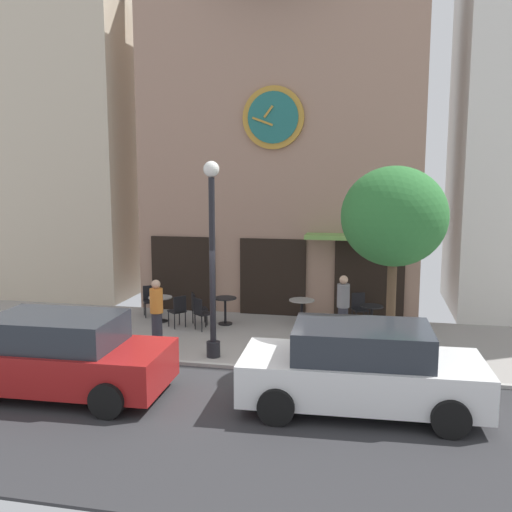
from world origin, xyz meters
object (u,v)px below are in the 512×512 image
object	(u,v)px
cafe_chair_corner	(178,309)
cafe_chair_by_entrance	(197,306)
street_tree	(394,217)
cafe_chair_under_awning	(150,298)
cafe_chair_right_end	(359,306)
pedestrian_grey	(343,307)
pedestrian_orange	(157,312)
parked_car_white	(361,368)
cafe_table_near_curb	(160,304)
parked_car_red	(57,355)
cafe_chair_near_tree	(201,311)
street_lamp	(212,260)
cafe_table_near_door	(225,306)
cafe_table_center_right	(372,315)
cafe_table_center	(302,307)

from	to	relation	value
cafe_chair_corner	cafe_chair_by_entrance	bearing A→B (deg)	44.24
street_tree	cafe_chair_under_awning	size ratio (longest dim) A/B	4.88
cafe_chair_right_end	pedestrian_grey	size ratio (longest dim) A/B	0.54
pedestrian_orange	parked_car_white	bearing A→B (deg)	-28.86
cafe_chair_by_entrance	cafe_chair_corner	xyz separation A→B (m)	(-0.41, -0.40, 0.00)
cafe_table_near_curb	parked_car_red	world-z (taller)	parked_car_red
street_tree	cafe_chair_near_tree	world-z (taller)	street_tree
street_lamp	cafe_chair_right_end	xyz separation A→B (m)	(3.23, 3.54, -1.76)
street_tree	cafe_table_near_door	bearing A→B (deg)	147.41
cafe_chair_corner	cafe_chair_near_tree	bearing A→B (deg)	-9.84
cafe_table_center_right	cafe_chair_by_entrance	distance (m)	4.82
cafe_table_near_curb	cafe_chair_by_entrance	bearing A→B (deg)	-5.62
cafe_chair_right_end	parked_car_white	world-z (taller)	parked_car_white
pedestrian_grey	cafe_table_near_curb	bearing A→B (deg)	172.34
street_tree	parked_car_white	distance (m)	3.45
cafe_table_near_curb	cafe_table_center	xyz separation A→B (m)	(4.02, 0.43, 0.02)
cafe_chair_by_entrance	cafe_table_center_right	bearing A→B (deg)	2.58
cafe_chair_by_entrance	pedestrian_orange	bearing A→B (deg)	-99.08
cafe_table_center_right	pedestrian_grey	world-z (taller)	pedestrian_grey
cafe_chair_under_awning	cafe_chair_near_tree	world-z (taller)	same
cafe_chair_under_awning	cafe_table_center	bearing A→B (deg)	-1.90
street_lamp	street_tree	world-z (taller)	street_lamp
street_lamp	cafe_chair_near_tree	xyz separation A→B (m)	(-0.95, 2.08, -1.76)
cafe_chair_corner	cafe_table_center	bearing A→B (deg)	15.82
street_lamp	pedestrian_orange	world-z (taller)	street_lamp
cafe_chair_under_awning	parked_car_red	xyz separation A→B (m)	(0.60, -6.02, 0.23)
cafe_table_near_curb	cafe_chair_under_awning	bearing A→B (deg)	133.82
cafe_table_center	parked_car_red	distance (m)	7.10
street_lamp	cafe_chair_corner	world-z (taller)	street_lamp
street_tree	cafe_table_near_curb	xyz separation A→B (m)	(-6.34, 2.73, -2.81)
pedestrian_orange	cafe_chair_corner	bearing A→B (deg)	92.24
cafe_table_near_door	cafe_chair_under_awning	xyz separation A→B (m)	(-2.45, 0.47, 0.01)
cafe_table_center	cafe_table_center_right	xyz separation A→B (m)	(1.92, -0.32, -0.04)
cafe_table_center_right	cafe_chair_under_awning	distance (m)	6.52
cafe_chair_under_awning	cafe_table_center_right	bearing A→B (deg)	-4.17
cafe_chair_right_end	parked_car_white	bearing A→B (deg)	-88.03
cafe_table_center_right	pedestrian_orange	xyz separation A→B (m)	(-5.15, -2.34, 0.38)
cafe_chair_near_tree	pedestrian_orange	bearing A→B (deg)	-111.35
cafe_chair_near_tree	street_tree	bearing A→B (deg)	-23.15
cafe_table_center	cafe_chair_near_tree	distance (m)	2.81
cafe_table_near_door	cafe_chair_corner	world-z (taller)	cafe_chair_corner
pedestrian_grey	street_tree	bearing A→B (deg)	-61.14
street_tree	cafe_table_near_curb	world-z (taller)	street_tree
cafe_table_center	cafe_chair_right_end	size ratio (longest dim) A/B	0.82
cafe_table_center_right	cafe_chair_right_end	size ratio (longest dim) A/B	0.82
cafe_table_near_door	street_tree	bearing A→B (deg)	-32.59
cafe_chair_near_tree	cafe_chair_right_end	world-z (taller)	same
cafe_table_near_door	cafe_chair_under_awning	distance (m)	2.50
cafe_table_center	parked_car_red	bearing A→B (deg)	-124.13
street_tree	cafe_table_center_right	bearing A→B (deg)	98.08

